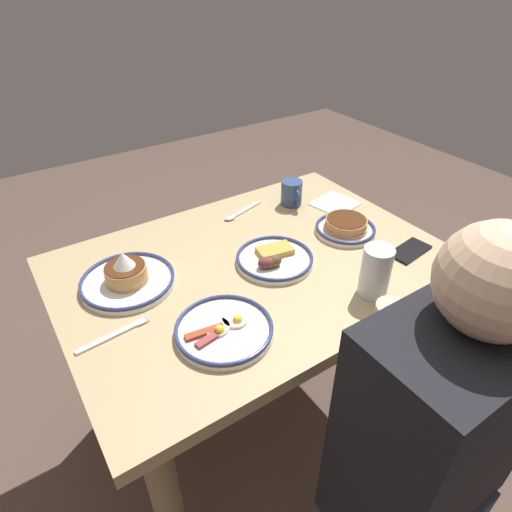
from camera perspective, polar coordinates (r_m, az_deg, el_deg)
The scene contains 13 objects.
ground_plane at distance 1.86m, azimuth -0.09°, elevation -20.04°, with size 6.00×6.00×0.00m, color brown.
dining_table at distance 1.39m, azimuth -0.11°, elevation -5.25°, with size 1.15×0.82×0.76m.
plate_near_main at distance 1.27m, azimuth -16.63°, elevation -2.74°, with size 0.27×0.27×0.11m.
plate_center_pancakes at distance 1.30m, azimuth 2.40°, elevation -0.35°, with size 0.24×0.24×0.05m.
plate_far_companion at distance 1.08m, azimuth -4.25°, elevation -9.60°, with size 0.25×0.25×0.04m.
plate_far_side at distance 1.48m, azimuth 11.72°, elevation 3.77°, with size 0.20×0.20×0.05m.
coffee_mug at distance 1.61m, azimuth 4.74°, elevation 8.31°, with size 0.08×0.11×0.09m.
drinking_glass at distance 1.20m, azimuth 15.41°, elevation -2.31°, with size 0.08×0.08×0.15m.
cell_phone at distance 1.44m, azimuth 19.59°, elevation 0.67°, with size 0.14×0.07×0.01m, color black.
paper_napkin at distance 1.65m, azimuth 10.39°, elevation 6.80°, with size 0.15×0.14×0.00m, color white.
fork_near at distance 1.13m, azimuth -18.26°, elevation -9.87°, with size 0.19×0.03×0.01m.
tea_spoon at distance 1.56m, azimuth -2.35°, elevation 5.61°, with size 0.18×0.07×0.01m.
seated_diner at distance 1.15m, azimuth 20.41°, elevation -25.34°, with size 0.40×0.34×1.22m.
Camera 1 is at (0.58, 0.89, 1.53)m, focal length 30.36 mm.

